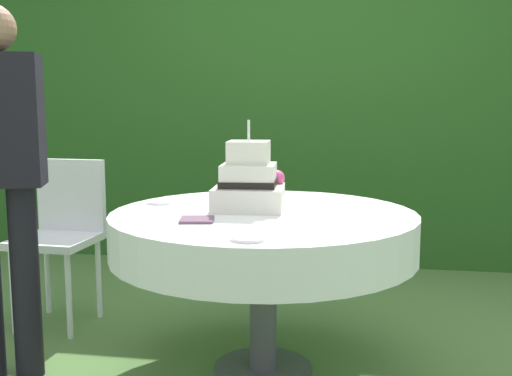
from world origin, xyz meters
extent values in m
plane|color=#547A3D|center=(0.00, 0.00, 0.00)|extent=(20.00, 20.00, 0.00)
cube|color=#28561E|center=(0.00, 2.06, 1.10)|extent=(6.62, 0.43, 2.20)
cylinder|color=#4C4C51|center=(0.00, 0.00, 0.01)|extent=(0.44, 0.44, 0.02)
cylinder|color=#4C4C51|center=(0.00, 0.00, 0.35)|extent=(0.12, 0.12, 0.70)
cylinder|color=brown|center=(0.00, 0.00, 0.71)|extent=(1.30, 1.30, 0.03)
cylinder|color=white|center=(0.00, 0.00, 0.63)|extent=(1.33, 1.33, 0.19)
cube|color=silver|center=(-0.08, 0.06, 0.78)|extent=(0.33, 0.33, 0.10)
cube|color=silver|center=(-0.08, 0.06, 0.88)|extent=(0.25, 0.25, 0.10)
cube|color=black|center=(-0.08, 0.06, 0.85)|extent=(0.26, 0.26, 0.03)
cube|color=silver|center=(-0.08, 0.06, 0.98)|extent=(0.19, 0.19, 0.10)
sphere|color=#E04C8C|center=(0.03, 0.19, 0.85)|extent=(0.07, 0.07, 0.07)
cylinder|color=silver|center=(-0.08, 0.06, 1.08)|extent=(0.01, 0.01, 0.09)
cylinder|color=white|center=(-0.51, 0.14, 0.73)|extent=(0.12, 0.12, 0.01)
cylinder|color=white|center=(0.03, -0.54, 0.73)|extent=(0.12, 0.12, 0.01)
cube|color=#6B4C60|center=(-0.23, -0.24, 0.73)|extent=(0.15, 0.15, 0.01)
cylinder|color=white|center=(-1.35, 0.23, 0.23)|extent=(0.03, 0.03, 0.45)
cylinder|color=white|center=(-1.03, 0.21, 0.23)|extent=(0.03, 0.03, 0.45)
cylinder|color=white|center=(-1.34, 0.55, 0.23)|extent=(0.03, 0.03, 0.45)
cylinder|color=white|center=(-1.02, 0.53, 0.23)|extent=(0.03, 0.03, 0.45)
cube|color=white|center=(-1.18, 0.38, 0.47)|extent=(0.42, 0.42, 0.04)
cube|color=white|center=(-1.17, 0.56, 0.69)|extent=(0.40, 0.06, 0.40)
cylinder|color=black|center=(-1.01, -0.21, 0.42)|extent=(0.12, 0.12, 0.85)
camera|label=1|loc=(0.39, -2.52, 1.19)|focal=41.82mm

